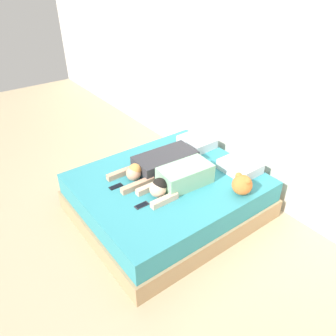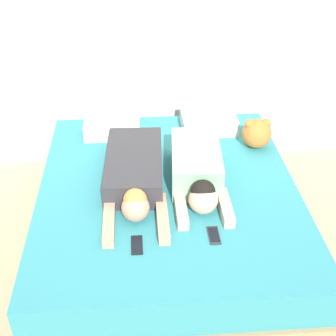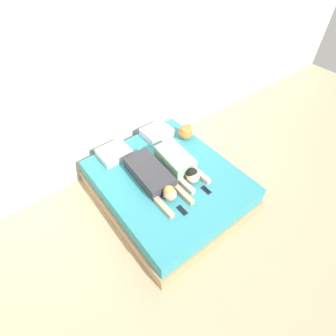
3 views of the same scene
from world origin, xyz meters
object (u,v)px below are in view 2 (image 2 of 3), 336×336
(cell_phone_right, at_px, (214,235))
(plush_toy, at_px, (257,133))
(person_right, at_px, (197,171))
(pillow_head_right, at_px, (209,121))
(person_left, at_px, (134,173))
(pillow_head_left, at_px, (112,124))
(cell_phone_left, at_px, (137,245))
(bed, at_px, (168,215))

(cell_phone_right, xyz_separation_m, plush_toy, (0.49, 1.01, 0.12))
(person_right, xyz_separation_m, plush_toy, (0.53, 0.47, 0.01))
(pillow_head_right, relative_size, person_left, 0.40)
(pillow_head_left, xyz_separation_m, person_left, (0.17, -0.77, 0.03))
(person_left, relative_size, cell_phone_right, 7.23)
(person_left, height_order, cell_phone_right, person_left)
(person_right, distance_m, cell_phone_right, 0.55)
(person_right, distance_m, cell_phone_left, 0.74)
(bed, height_order, pillow_head_left, pillow_head_left)
(cell_phone_left, bearing_deg, plush_toy, 48.07)
(pillow_head_left, distance_m, person_left, 0.79)
(pillow_head_left, height_order, person_right, person_right)
(pillow_head_left, bearing_deg, cell_phone_right, -64.55)
(cell_phone_right, bearing_deg, person_left, 129.27)
(cell_phone_left, distance_m, cell_phone_right, 0.47)
(person_right, bearing_deg, bed, -178.04)
(pillow_head_right, height_order, person_left, person_left)
(pillow_head_right, distance_m, cell_phone_right, 1.36)
(pillow_head_left, bearing_deg, pillow_head_right, 0.00)
(pillow_head_left, distance_m, cell_phone_right, 1.49)
(bed, xyz_separation_m, plush_toy, (0.73, 0.48, 0.38))
(bed, relative_size, person_right, 2.39)
(pillow_head_right, bearing_deg, cell_phone_right, -96.89)
(plush_toy, bearing_deg, person_right, -138.02)
(bed, relative_size, pillow_head_right, 4.73)
(person_right, distance_m, plush_toy, 0.71)
(bed, relative_size, pillow_head_left, 4.73)
(person_left, relative_size, person_right, 1.27)
(pillow_head_right, bearing_deg, person_left, -129.23)
(pillow_head_left, height_order, cell_phone_right, pillow_head_left)
(plush_toy, bearing_deg, person_left, -155.30)
(person_left, distance_m, person_right, 0.43)
(cell_phone_right, distance_m, plush_toy, 1.13)
(bed, height_order, pillow_head_right, pillow_head_right)
(pillow_head_left, bearing_deg, cell_phone_left, -82.89)
(person_left, distance_m, cell_phone_left, 0.63)
(cell_phone_left, xyz_separation_m, plush_toy, (0.96, 1.06, 0.12))
(pillow_head_left, xyz_separation_m, plush_toy, (1.13, -0.33, 0.06))
(pillow_head_left, relative_size, person_left, 0.40)
(pillow_head_left, height_order, plush_toy, plush_toy)
(person_right, bearing_deg, cell_phone_left, -126.06)
(bed, bearing_deg, cell_phone_right, -65.90)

